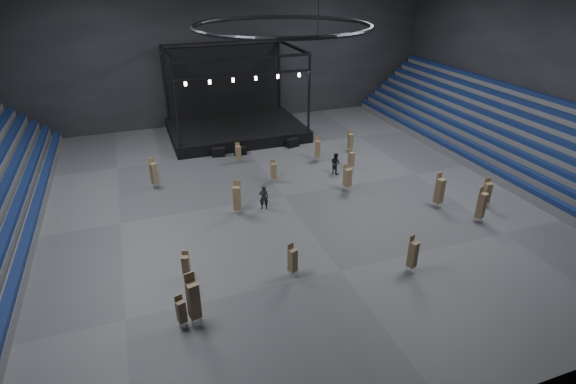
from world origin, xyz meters
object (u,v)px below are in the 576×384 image
object	(u,v)px
chair_stack_14	(487,192)
flight_case_left	(218,152)
chair_stack_2	(318,148)
chair_stack_4	(350,141)
chair_stack_0	(351,159)
chair_stack_8	(413,254)
chair_stack_9	(181,311)
chair_stack_5	(154,173)
chair_stack_1	(481,205)
chair_stack_11	(440,190)
chair_stack_12	(292,260)
crew_member	(335,163)
flight_case_mid	(240,151)
chair_stack_6	(274,171)
chair_stack_3	(186,264)
chair_stack_7	(193,299)
flight_case_right	(293,143)
chair_stack_15	(237,197)
stage	(234,121)
chair_stack_13	(238,152)
man_center	(264,197)
chair_stack_10	(347,177)

from	to	relation	value
chair_stack_14	flight_case_left	bearing A→B (deg)	142.97
chair_stack_2	chair_stack_4	world-z (taller)	chair_stack_2
chair_stack_0	chair_stack_8	bearing A→B (deg)	-114.49
chair_stack_0	chair_stack_9	distance (m)	22.85
chair_stack_5	chair_stack_1	bearing A→B (deg)	-57.87
chair_stack_11	chair_stack_12	bearing A→B (deg)	-177.74
chair_stack_8	crew_member	size ratio (longest dim) A/B	1.30
flight_case_mid	chair_stack_14	world-z (taller)	chair_stack_14
chair_stack_6	chair_stack_9	world-z (taller)	chair_stack_6
chair_stack_5	chair_stack_11	xyz separation A→B (m)	(20.03, -10.97, 0.14)
chair_stack_3	chair_stack_7	bearing A→B (deg)	-73.44
flight_case_right	chair_stack_12	size ratio (longest dim) A/B	0.58
flight_case_mid	flight_case_right	world-z (taller)	flight_case_right
chair_stack_11	chair_stack_15	xyz separation A→B (m)	(-14.66, 4.23, -0.08)
chair_stack_0	chair_stack_2	distance (m)	3.54
chair_stack_11	chair_stack_12	world-z (taller)	chair_stack_11
chair_stack_4	chair_stack_14	distance (m)	14.59
chair_stack_8	crew_member	world-z (taller)	chair_stack_8
chair_stack_7	chair_stack_1	bearing A→B (deg)	-4.38
chair_stack_9	chair_stack_11	xyz separation A→B (m)	(20.21, 6.24, 0.46)
stage	chair_stack_15	distance (m)	18.24
flight_case_right	chair_stack_15	xyz separation A→B (m)	(-8.73, -11.70, 0.97)
chair_stack_13	man_center	world-z (taller)	same
flight_case_left	flight_case_right	world-z (taller)	flight_case_right
chair_stack_1	chair_stack_6	world-z (taller)	chair_stack_1
flight_case_mid	chair_stack_15	size ratio (longest dim) A/B	0.42
flight_case_mid	man_center	bearing A→B (deg)	-95.25
chair_stack_2	chair_stack_12	world-z (taller)	chair_stack_2
man_center	chair_stack_3	bearing A→B (deg)	61.05
chair_stack_12	crew_member	bearing A→B (deg)	33.68
chair_stack_3	chair_stack_6	world-z (taller)	chair_stack_6
chair_stack_7	chair_stack_11	distance (m)	20.52
chair_stack_3	chair_stack_7	xyz separation A→B (m)	(-0.15, -3.95, 0.59)
stage	chair_stack_7	world-z (taller)	stage
flight_case_left	flight_case_right	size ratio (longest dim) A/B	0.99
flight_case_mid	chair_stack_6	distance (m)	7.12
flight_case_mid	chair_stack_8	bearing A→B (deg)	-77.06
chair_stack_3	chair_stack_5	world-z (taller)	chair_stack_5
stage	chair_stack_0	distance (m)	15.27
chair_stack_1	chair_stack_2	bearing A→B (deg)	90.22
chair_stack_5	crew_member	size ratio (longest dim) A/B	1.36
chair_stack_5	chair_stack_6	world-z (taller)	chair_stack_5
chair_stack_10	chair_stack_9	bearing A→B (deg)	-154.69
chair_stack_4	chair_stack_11	world-z (taller)	chair_stack_11
chair_stack_0	chair_stack_4	xyz separation A→B (m)	(1.95, 4.01, 0.08)
flight_case_mid	chair_stack_2	xyz separation A→B (m)	(6.49, -4.02, 0.90)
stage	flight_case_left	xyz separation A→B (m)	(-3.12, -6.02, -1.03)
flight_case_left	chair_stack_8	size ratio (longest dim) A/B	0.51
flight_case_left	chair_stack_1	distance (m)	24.14
chair_stack_3	chair_stack_5	xyz separation A→B (m)	(-0.63, 13.25, 0.35)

